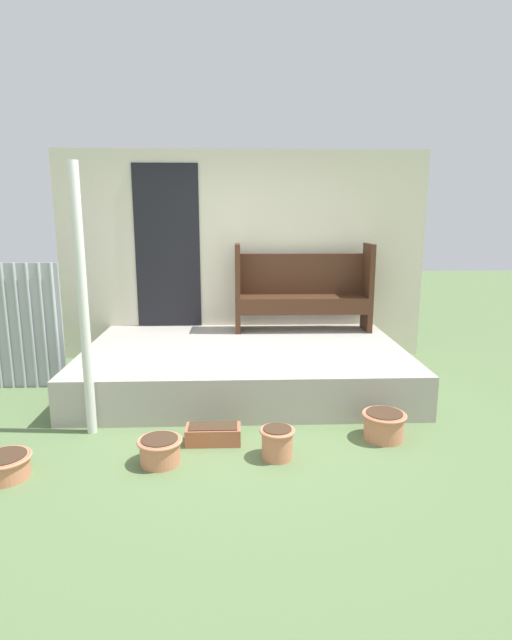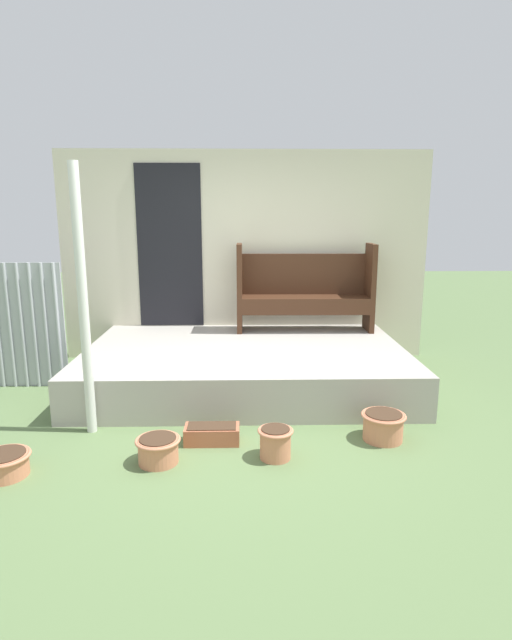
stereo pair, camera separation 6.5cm
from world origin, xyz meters
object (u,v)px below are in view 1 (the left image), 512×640
object	(u,v)px
support_post	(83,304)
bench	(303,287)
flower_pot_left	(5,465)
planter_box_rect	(213,434)
flower_pot_far_right	(384,424)
flower_pot_middle	(160,449)
flower_pot_right	(277,442)

from	to	relation	value
support_post	bench	size ratio (longest dim) A/B	1.36
flower_pot_left	planter_box_rect	distance (m)	1.53
planter_box_rect	flower_pot_far_right	bearing A→B (deg)	0.86
flower_pot_middle	flower_pot_far_right	distance (m)	1.82
planter_box_rect	bench	bearing A→B (deg)	65.75
support_post	flower_pot_far_right	bearing A→B (deg)	-5.18
flower_pot_middle	flower_pot_right	size ratio (longest dim) A/B	1.24
flower_pot_left	flower_pot_middle	distance (m)	1.07
flower_pot_far_right	planter_box_rect	distance (m)	1.41
support_post	flower_pot_right	size ratio (longest dim) A/B	8.14
flower_pot_right	flower_pot_far_right	xyz separation A→B (m)	(0.91, 0.30, -0.01)
support_post	flower_pot_far_right	xyz separation A→B (m)	(2.46, -0.22, -0.99)
flower_pot_left	planter_box_rect	xyz separation A→B (m)	(1.44, 0.50, -0.02)
flower_pot_far_right	flower_pot_right	bearing A→B (deg)	-161.95
bench	flower_pot_middle	xyz separation A→B (m)	(-1.39, -2.55, -0.84)
support_post	flower_pot_left	bearing A→B (deg)	-118.13
flower_pot_far_right	flower_pot_middle	bearing A→B (deg)	-169.02
bench	flower_pot_right	xyz separation A→B (m)	(-0.50, -2.50, -0.82)
flower_pot_right	bench	bearing A→B (deg)	78.64
support_post	planter_box_rect	xyz separation A→B (m)	(1.05, -0.24, -1.04)
bench	flower_pot_far_right	distance (m)	2.39
support_post	flower_pot_left	world-z (taller)	support_post
flower_pot_left	flower_pot_right	xyz separation A→B (m)	(1.94, 0.22, 0.04)
bench	flower_pot_right	distance (m)	2.68
bench	flower_pot_right	world-z (taller)	bench
flower_pot_middle	flower_pot_right	xyz separation A→B (m)	(0.88, 0.05, 0.02)
flower_pot_middle	flower_pot_right	bearing A→B (deg)	3.32
support_post	flower_pot_left	distance (m)	1.32
flower_pot_left	support_post	bearing A→B (deg)	61.87
bench	flower_pot_left	world-z (taller)	bench
flower_pot_left	flower_pot_middle	size ratio (longest dim) A/B	1.07
flower_pot_right	planter_box_rect	bearing A→B (deg)	151.23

